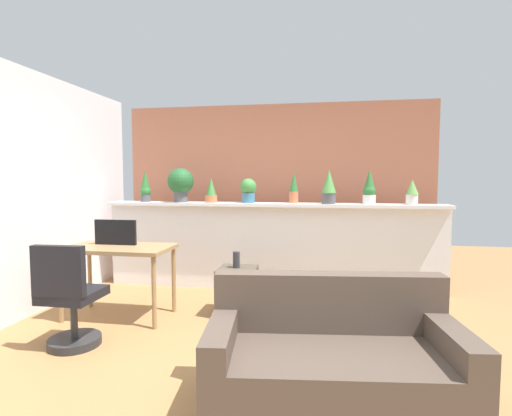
# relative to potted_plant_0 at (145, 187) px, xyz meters

# --- Properties ---
(ground_plane) EXTENTS (12.00, 12.00, 0.00)m
(ground_plane) POSITION_rel_potted_plant_0_xyz_m (1.69, -1.96, -1.33)
(ground_plane) COLOR #9E7042
(divider_wall) EXTENTS (4.35, 0.16, 1.10)m
(divider_wall) POSITION_rel_potted_plant_0_xyz_m (1.69, 0.04, -0.78)
(divider_wall) COLOR silver
(divider_wall) RESTS_ON ground
(plant_shelf) EXTENTS (4.35, 0.32, 0.04)m
(plant_shelf) POSITION_rel_potted_plant_0_xyz_m (1.69, 0.00, -0.21)
(plant_shelf) COLOR silver
(plant_shelf) RESTS_ON divider_wall
(brick_wall_behind) EXTENTS (4.35, 0.10, 2.50)m
(brick_wall_behind) POSITION_rel_potted_plant_0_xyz_m (1.69, 0.64, -0.08)
(brick_wall_behind) COLOR #AD664C
(brick_wall_behind) RESTS_ON ground
(side_wall_left) EXTENTS (0.12, 4.40, 2.60)m
(side_wall_left) POSITION_rel_potted_plant_0_xyz_m (-0.73, -1.56, -0.03)
(side_wall_left) COLOR silver
(side_wall_left) RESTS_ON ground
(potted_plant_0) EXTENTS (0.15, 0.15, 0.42)m
(potted_plant_0) POSITION_rel_potted_plant_0_xyz_m (0.00, 0.00, 0.00)
(potted_plant_0) COLOR #4C4C51
(potted_plant_0) RESTS_ON plant_shelf
(potted_plant_1) EXTENTS (0.35, 0.35, 0.45)m
(potted_plant_1) POSITION_rel_potted_plant_0_xyz_m (0.50, 0.00, 0.06)
(potted_plant_1) COLOR #4C4C51
(potted_plant_1) RESTS_ON plant_shelf
(potted_plant_2) EXTENTS (0.16, 0.16, 0.32)m
(potted_plant_2) POSITION_rel_potted_plant_0_xyz_m (0.92, -0.01, -0.04)
(potted_plant_2) COLOR #C66B42
(potted_plant_2) RESTS_ON plant_shelf
(potted_plant_3) EXTENTS (0.21, 0.21, 0.31)m
(potted_plant_3) POSITION_rel_potted_plant_0_xyz_m (1.42, 0.00, -0.02)
(potted_plant_3) COLOR #386B84
(potted_plant_3) RESTS_ON plant_shelf
(potted_plant_4) EXTENTS (0.11, 0.11, 0.40)m
(potted_plant_4) POSITION_rel_potted_plant_0_xyz_m (2.00, 0.04, 0.00)
(potted_plant_4) COLOR #C66B42
(potted_plant_4) RESTS_ON plant_shelf
(potted_plant_5) EXTENTS (0.18, 0.18, 0.42)m
(potted_plant_5) POSITION_rel_potted_plant_0_xyz_m (2.44, -0.04, 0.02)
(potted_plant_5) COLOR #4C4C51
(potted_plant_5) RESTS_ON plant_shelf
(potted_plant_6) EXTENTS (0.16, 0.16, 0.43)m
(potted_plant_6) POSITION_rel_potted_plant_0_xyz_m (2.93, 0.04, -0.00)
(potted_plant_6) COLOR silver
(potted_plant_6) RESTS_ON plant_shelf
(potted_plant_7) EXTENTS (0.15, 0.15, 0.30)m
(potted_plant_7) POSITION_rel_potted_plant_0_xyz_m (3.41, -0.03, -0.04)
(potted_plant_7) COLOR silver
(potted_plant_7) RESTS_ON plant_shelf
(desk) EXTENTS (1.10, 0.60, 0.75)m
(desk) POSITION_rel_potted_plant_0_xyz_m (0.28, -1.22, -0.67)
(desk) COLOR #99754C
(desk) RESTS_ON ground
(tv_monitor) EXTENTS (0.46, 0.04, 0.27)m
(tv_monitor) POSITION_rel_potted_plant_0_xyz_m (0.20, -1.14, -0.45)
(tv_monitor) COLOR black
(tv_monitor) RESTS_ON desk
(office_chair) EXTENTS (0.45, 0.46, 0.91)m
(office_chair) POSITION_rel_potted_plant_0_xyz_m (0.25, -2.00, -0.94)
(office_chair) COLOR #262628
(office_chair) RESTS_ON ground
(side_cube_shelf) EXTENTS (0.40, 0.41, 0.50)m
(side_cube_shelf) POSITION_rel_potted_plant_0_xyz_m (1.47, -0.94, -1.08)
(side_cube_shelf) COLOR #4C4238
(side_cube_shelf) RESTS_ON ground
(vase_on_shelf) EXTENTS (0.08, 0.08, 0.17)m
(vase_on_shelf) POSITION_rel_potted_plant_0_xyz_m (1.46, -0.91, -0.75)
(vase_on_shelf) COLOR #2D2D33
(vase_on_shelf) RESTS_ON side_cube_shelf
(couch) EXTENTS (1.64, 0.94, 0.80)m
(couch) POSITION_rel_potted_plant_0_xyz_m (2.44, -2.49, -1.05)
(couch) COLOR brown
(couch) RESTS_ON ground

